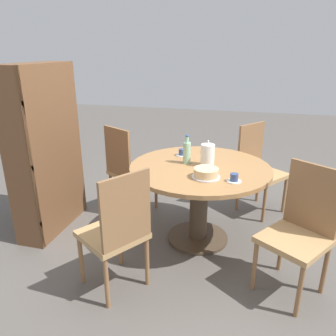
# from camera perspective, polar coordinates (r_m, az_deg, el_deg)

# --- Properties ---
(ground_plane) EXTENTS (14.00, 14.00, 0.00)m
(ground_plane) POSITION_cam_1_polar(r_m,az_deg,el_deg) (3.26, 5.16, -12.11)
(ground_plane) COLOR #56514C
(dining_table) EXTENTS (1.26, 1.26, 0.75)m
(dining_table) POSITION_cam_1_polar(r_m,az_deg,el_deg) (3.00, 5.50, -2.90)
(dining_table) COLOR #473828
(dining_table) RESTS_ON ground_plane
(chair_a) EXTENTS (0.59, 0.59, 0.97)m
(chair_a) POSITION_cam_1_polar(r_m,az_deg,el_deg) (2.59, 21.98, -9.85)
(chair_a) COLOR olive
(chair_a) RESTS_ON ground_plane
(chair_b) EXTENTS (0.59, 0.59, 0.97)m
(chair_b) POSITION_cam_1_polar(r_m,az_deg,el_deg) (3.74, 15.46, 0.17)
(chair_b) COLOR olive
(chair_b) RESTS_ON ground_plane
(chair_c) EXTENTS (0.57, 0.57, 0.97)m
(chair_c) POSITION_cam_1_polar(r_m,az_deg,el_deg) (3.61, -7.01, 0.06)
(chair_c) COLOR olive
(chair_c) RESTS_ON ground_plane
(chair_d) EXTENTS (0.58, 0.58, 0.97)m
(chair_d) POSITION_cam_1_polar(r_m,az_deg,el_deg) (2.42, -8.87, -10.63)
(chair_d) COLOR olive
(chair_d) RESTS_ON ground_plane
(bookshelf) EXTENTS (0.84, 0.28, 1.62)m
(bookshelf) POSITION_cam_1_polar(r_m,az_deg,el_deg) (3.36, -20.10, 2.45)
(bookshelf) COLOR brown
(bookshelf) RESTS_ON ground_plane
(coffee_pot) EXTENTS (0.12, 0.12, 0.23)m
(coffee_pot) POSITION_cam_1_polar(r_m,az_deg,el_deg) (2.92, 6.93, 2.40)
(coffee_pot) COLOR white
(coffee_pot) RESTS_ON dining_table
(water_bottle) EXTENTS (0.07, 0.07, 0.26)m
(water_bottle) POSITION_cam_1_polar(r_m,az_deg,el_deg) (2.97, 3.30, 2.81)
(water_bottle) COLOR #99C6A3
(water_bottle) RESTS_ON dining_table
(cake_main) EXTENTS (0.23, 0.23, 0.08)m
(cake_main) POSITION_cam_1_polar(r_m,az_deg,el_deg) (2.67, 6.64, -0.90)
(cake_main) COLOR silver
(cake_main) RESTS_ON dining_table
(cup_a) EXTENTS (0.12, 0.12, 0.07)m
(cup_a) POSITION_cam_1_polar(r_m,az_deg,el_deg) (2.63, 11.44, -1.78)
(cup_a) COLOR silver
(cup_a) RESTS_ON dining_table
(cup_b) EXTENTS (0.12, 0.12, 0.07)m
(cup_b) POSITION_cam_1_polar(r_m,az_deg,el_deg) (3.30, 6.98, 3.06)
(cup_b) COLOR silver
(cup_b) RESTS_ON dining_table
(cup_c) EXTENTS (0.12, 0.12, 0.07)m
(cup_c) POSITION_cam_1_polar(r_m,az_deg,el_deg) (3.20, 2.44, 2.64)
(cup_c) COLOR silver
(cup_c) RESTS_ON dining_table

